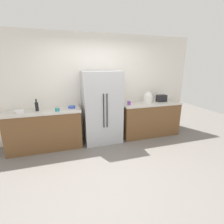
% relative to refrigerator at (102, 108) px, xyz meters
% --- Properties ---
extents(ground_plane, '(10.52, 10.52, 0.00)m').
position_rel_refrigerator_xyz_m(ground_plane, '(-0.03, -1.31, -0.88)').
color(ground_plane, slate).
extents(kitchen_back_panel, '(5.26, 0.10, 2.64)m').
position_rel_refrigerator_xyz_m(kitchen_back_panel, '(-0.03, 0.39, 0.44)').
color(kitchen_back_panel, silver).
rests_on(kitchen_back_panel, ground_plane).
extents(counter_left, '(1.63, 0.64, 0.91)m').
position_rel_refrigerator_xyz_m(counter_left, '(-1.35, 0.02, -0.42)').
color(counter_left, brown).
rests_on(counter_left, ground_plane).
extents(counter_right, '(1.62, 0.64, 0.91)m').
position_rel_refrigerator_xyz_m(counter_right, '(1.34, 0.02, -0.42)').
color(counter_right, brown).
rests_on(counter_right, ground_plane).
extents(refrigerator, '(0.91, 0.66, 1.76)m').
position_rel_refrigerator_xyz_m(refrigerator, '(0.00, 0.00, 0.00)').
color(refrigerator, '#B2B5BA').
rests_on(refrigerator, ground_plane).
extents(toaster, '(0.28, 0.15, 0.19)m').
position_rel_refrigerator_xyz_m(toaster, '(1.72, 0.06, 0.12)').
color(toaster, black).
rests_on(toaster, counter_right).
extents(rice_cooker, '(0.25, 0.25, 0.29)m').
position_rel_refrigerator_xyz_m(rice_cooker, '(1.30, 0.07, 0.17)').
color(rice_cooker, white).
rests_on(rice_cooker, counter_right).
extents(bottle_a, '(0.07, 0.07, 0.27)m').
position_rel_refrigerator_xyz_m(bottle_a, '(-1.47, 0.01, 0.14)').
color(bottle_a, black).
rests_on(bottle_a, counter_left).
extents(cup_a, '(0.09, 0.09, 0.07)m').
position_rel_refrigerator_xyz_m(cup_a, '(-1.04, -0.15, 0.07)').
color(cup_a, teal).
rests_on(cup_a, counter_left).
extents(cup_b, '(0.09, 0.09, 0.09)m').
position_rel_refrigerator_xyz_m(cup_b, '(0.71, -0.04, 0.08)').
color(cup_b, purple).
rests_on(cup_b, counter_right).
extents(bowl_a, '(0.17, 0.17, 0.05)m').
position_rel_refrigerator_xyz_m(bowl_a, '(-0.72, 0.06, 0.05)').
color(bowl_a, blue).
rests_on(bowl_a, counter_left).
extents(bowl_b, '(0.19, 0.19, 0.05)m').
position_rel_refrigerator_xyz_m(bowl_b, '(-1.82, -0.04, 0.06)').
color(bowl_b, white).
rests_on(bowl_b, counter_left).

